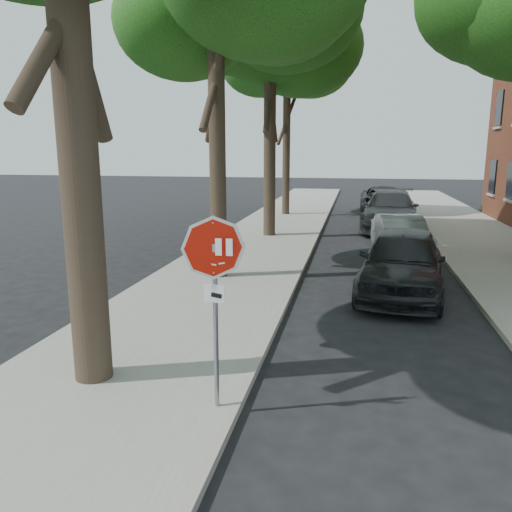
# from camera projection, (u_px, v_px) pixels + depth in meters

# --- Properties ---
(ground) EXTENTS (120.00, 120.00, 0.00)m
(ground) POSITION_uv_depth(u_px,v_px,m) (268.00, 419.00, 6.69)
(ground) COLOR black
(ground) RESTS_ON ground
(sidewalk_left) EXTENTS (4.00, 55.00, 0.12)m
(sidewalk_left) POSITION_uv_depth(u_px,v_px,m) (257.00, 245.00, 18.66)
(sidewalk_left) COLOR gray
(sidewalk_left) RESTS_ON ground
(sidewalk_right) EXTENTS (4.00, 55.00, 0.12)m
(sidewalk_right) POSITION_uv_depth(u_px,v_px,m) (501.00, 254.00, 17.04)
(sidewalk_right) COLOR gray
(sidewalk_right) RESTS_ON ground
(curb_left) EXTENTS (0.12, 55.00, 0.13)m
(curb_left) POSITION_uv_depth(u_px,v_px,m) (312.00, 247.00, 18.27)
(curb_left) COLOR #9E9384
(curb_left) RESTS_ON ground
(curb_right) EXTENTS (0.12, 55.00, 0.13)m
(curb_right) POSITION_uv_depth(u_px,v_px,m) (438.00, 251.00, 17.43)
(curb_right) COLOR #9E9384
(curb_right) RESTS_ON ground
(stop_sign) EXTENTS (0.76, 0.34, 2.61)m
(stop_sign) POSITION_uv_depth(u_px,v_px,m) (214.00, 276.00, 6.39)
(stop_sign) COLOR gray
(stop_sign) RESTS_ON sidewalk_left
(tree_mid_b) EXTENTS (5.88, 5.46, 10.36)m
(tree_mid_b) POSITION_uv_depth(u_px,v_px,m) (270.00, 31.00, 19.04)
(tree_mid_b) COLOR black
(tree_mid_b) RESTS_ON sidewalk_left
(tree_far) EXTENTS (5.29, 4.91, 9.33)m
(tree_far) POSITION_uv_depth(u_px,v_px,m) (287.00, 78.00, 25.96)
(tree_far) COLOR black
(tree_far) RESTS_ON sidewalk_left
(car_a) EXTENTS (2.57, 5.08, 1.66)m
(car_a) POSITION_uv_depth(u_px,v_px,m) (402.00, 261.00, 12.36)
(car_a) COLOR black
(car_a) RESTS_ON ground
(car_b) EXTENTS (1.93, 4.28, 1.36)m
(car_b) POSITION_uv_depth(u_px,v_px,m) (401.00, 236.00, 16.93)
(car_b) COLOR #97999E
(car_b) RESTS_ON ground
(car_c) EXTENTS (2.87, 6.11, 1.72)m
(car_c) POSITION_uv_depth(u_px,v_px,m) (390.00, 210.00, 22.63)
(car_c) COLOR #4B4B50
(car_c) RESTS_ON ground
(car_d) EXTENTS (2.52, 5.46, 1.52)m
(car_d) POSITION_uv_depth(u_px,v_px,m) (383.00, 200.00, 28.54)
(car_d) COLOR black
(car_d) RESTS_ON ground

